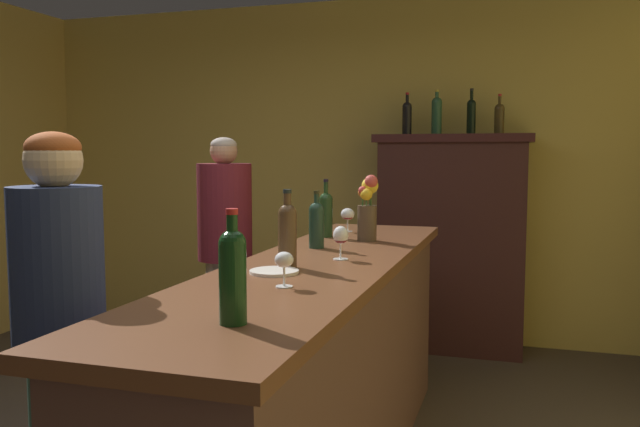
{
  "coord_description": "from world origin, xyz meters",
  "views": [
    {
      "loc": [
        1.43,
        -2.34,
        1.51
      ],
      "look_at": [
        0.64,
        0.21,
        1.26
      ],
      "focal_mm": 36.74,
      "sensor_mm": 36.0,
      "label": 1
    }
  ],
  "objects_px": {
    "wine_glass_mid": "(341,237)",
    "patron_tall": "(60,330)",
    "wine_bottle_chardonnay": "(316,223)",
    "display_bottle_center": "(471,115)",
    "bar_counter": "(318,377)",
    "cheese_plate": "(274,272)",
    "wine_glass_rear": "(348,215)",
    "display_bottle_midright": "(499,117)",
    "wine_glass_front": "(284,261)",
    "display_bottle_midleft": "(437,114)",
    "wine_bottle_malbec": "(233,271)",
    "display_bottle_left": "(407,116)",
    "patron_in_grey": "(225,252)",
    "wine_bottle_merlot": "(326,212)",
    "wine_bottle_pinot": "(287,232)",
    "display_cabinet": "(452,239)",
    "flower_arrangement": "(368,207)"
  },
  "relations": [
    {
      "from": "display_bottle_center",
      "to": "patron_in_grey",
      "type": "bearing_deg",
      "value": -139.21
    },
    {
      "from": "wine_glass_rear",
      "to": "flower_arrangement",
      "type": "bearing_deg",
      "value": -59.99
    },
    {
      "from": "display_bottle_left",
      "to": "display_bottle_midleft",
      "type": "bearing_deg",
      "value": 0.0
    },
    {
      "from": "wine_bottle_malbec",
      "to": "flower_arrangement",
      "type": "bearing_deg",
      "value": 90.99
    },
    {
      "from": "display_bottle_center",
      "to": "display_bottle_midright",
      "type": "relative_size",
      "value": 1.15
    },
    {
      "from": "wine_glass_rear",
      "to": "flower_arrangement",
      "type": "relative_size",
      "value": 0.4
    },
    {
      "from": "wine_bottle_pinot",
      "to": "wine_glass_mid",
      "type": "relative_size",
      "value": 2.16
    },
    {
      "from": "display_cabinet",
      "to": "wine_glass_front",
      "type": "bearing_deg",
      "value": -95.73
    },
    {
      "from": "wine_bottle_pinot",
      "to": "display_bottle_left",
      "type": "relative_size",
      "value": 1.01
    },
    {
      "from": "bar_counter",
      "to": "wine_glass_front",
      "type": "relative_size",
      "value": 23.35
    },
    {
      "from": "wine_bottle_chardonnay",
      "to": "wine_glass_front",
      "type": "distance_m",
      "value": 0.94
    },
    {
      "from": "cheese_plate",
      "to": "wine_glass_rear",
      "type": "bearing_deg",
      "value": 92.73
    },
    {
      "from": "bar_counter",
      "to": "cheese_plate",
      "type": "distance_m",
      "value": 0.61
    },
    {
      "from": "wine_bottle_chardonnay",
      "to": "wine_bottle_malbec",
      "type": "bearing_deg",
      "value": -81.61
    },
    {
      "from": "display_bottle_midleft",
      "to": "display_bottle_midright",
      "type": "relative_size",
      "value": 1.15
    },
    {
      "from": "wine_glass_front",
      "to": "patron_tall",
      "type": "relative_size",
      "value": 0.08
    },
    {
      "from": "wine_bottle_pinot",
      "to": "patron_in_grey",
      "type": "relative_size",
      "value": 0.2
    },
    {
      "from": "wine_bottle_merlot",
      "to": "display_bottle_center",
      "type": "relative_size",
      "value": 0.96
    },
    {
      "from": "display_cabinet",
      "to": "wine_bottle_chardonnay",
      "type": "relative_size",
      "value": 5.81
    },
    {
      "from": "wine_bottle_pinot",
      "to": "wine_glass_rear",
      "type": "xyz_separation_m",
      "value": [
        -0.07,
        1.24,
        -0.05
      ]
    },
    {
      "from": "display_bottle_left",
      "to": "display_bottle_midleft",
      "type": "relative_size",
      "value": 0.96
    },
    {
      "from": "wine_bottle_malbec",
      "to": "patron_in_grey",
      "type": "bearing_deg",
      "value": 116.04
    },
    {
      "from": "wine_bottle_chardonnay",
      "to": "display_bottle_center",
      "type": "relative_size",
      "value": 0.84
    },
    {
      "from": "display_bottle_midleft",
      "to": "display_bottle_center",
      "type": "height_order",
      "value": "display_bottle_center"
    },
    {
      "from": "wine_bottle_pinot",
      "to": "flower_arrangement",
      "type": "distance_m",
      "value": 0.9
    },
    {
      "from": "wine_bottle_chardonnay",
      "to": "wine_glass_front",
      "type": "height_order",
      "value": "wine_bottle_chardonnay"
    },
    {
      "from": "display_bottle_left",
      "to": "wine_glass_front",
      "type": "bearing_deg",
      "value": -88.72
    },
    {
      "from": "wine_bottle_malbec",
      "to": "wine_bottle_chardonnay",
      "type": "distance_m",
      "value": 1.45
    },
    {
      "from": "cheese_plate",
      "to": "patron_in_grey",
      "type": "height_order",
      "value": "patron_in_grey"
    },
    {
      "from": "wine_glass_rear",
      "to": "display_bottle_center",
      "type": "bearing_deg",
      "value": 64.17
    },
    {
      "from": "patron_in_grey",
      "to": "wine_glass_rear",
      "type": "bearing_deg",
      "value": 47.99
    },
    {
      "from": "wine_bottle_merlot",
      "to": "wine_glass_mid",
      "type": "height_order",
      "value": "wine_bottle_merlot"
    },
    {
      "from": "wine_bottle_malbec",
      "to": "display_bottle_midright",
      "type": "xyz_separation_m",
      "value": [
        0.58,
        3.37,
        0.58
      ]
    },
    {
      "from": "display_bottle_midleft",
      "to": "wine_bottle_malbec",
      "type": "bearing_deg",
      "value": -92.09
    },
    {
      "from": "flower_arrangement",
      "to": "display_bottle_midright",
      "type": "xyz_separation_m",
      "value": [
        0.61,
        1.61,
        0.55
      ]
    },
    {
      "from": "wine_glass_rear",
      "to": "display_bottle_midright",
      "type": "relative_size",
      "value": 0.49
    },
    {
      "from": "wine_bottle_merlot",
      "to": "wine_bottle_pinot",
      "type": "bearing_deg",
      "value": -82.43
    },
    {
      "from": "patron_tall",
      "to": "wine_glass_front",
      "type": "bearing_deg",
      "value": -16.19
    },
    {
      "from": "wine_glass_rear",
      "to": "display_bottle_midleft",
      "type": "relative_size",
      "value": 0.42
    },
    {
      "from": "wine_bottle_malbec",
      "to": "wine_glass_front",
      "type": "height_order",
      "value": "wine_bottle_malbec"
    },
    {
      "from": "cheese_plate",
      "to": "patron_tall",
      "type": "bearing_deg",
      "value": -144.24
    },
    {
      "from": "wine_bottle_chardonnay",
      "to": "wine_glass_mid",
      "type": "bearing_deg",
      "value": -55.56
    },
    {
      "from": "wine_glass_front",
      "to": "patron_in_grey",
      "type": "distance_m",
      "value": 1.94
    },
    {
      "from": "wine_glass_mid",
      "to": "patron_tall",
      "type": "xyz_separation_m",
      "value": [
        -0.8,
        -0.85,
        -0.26
      ]
    },
    {
      "from": "bar_counter",
      "to": "display_cabinet",
      "type": "relative_size",
      "value": 1.78
    },
    {
      "from": "bar_counter",
      "to": "cheese_plate",
      "type": "bearing_deg",
      "value": -104.9
    },
    {
      "from": "wine_glass_rear",
      "to": "cheese_plate",
      "type": "relative_size",
      "value": 0.72
    },
    {
      "from": "wine_bottle_malbec",
      "to": "patron_tall",
      "type": "relative_size",
      "value": 0.2
    },
    {
      "from": "wine_bottle_merlot",
      "to": "wine_glass_rear",
      "type": "xyz_separation_m",
      "value": [
        0.06,
        0.26,
        -0.04
      ]
    },
    {
      "from": "wine_bottle_pinot",
      "to": "patron_tall",
      "type": "height_order",
      "value": "patron_tall"
    }
  ]
}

